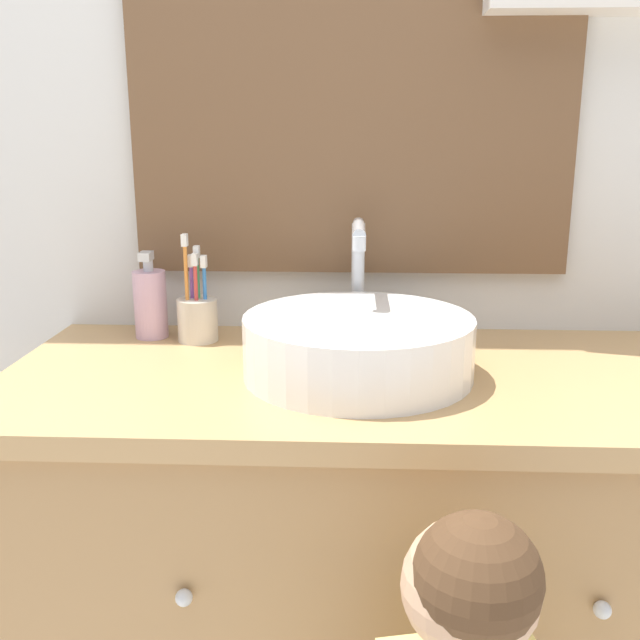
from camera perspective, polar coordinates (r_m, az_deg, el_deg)
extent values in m
cube|color=silver|center=(1.41, 5.13, 15.49)|extent=(3.20, 0.06, 2.50)
cube|color=brown|center=(1.38, 2.63, 22.78)|extent=(0.82, 0.02, 0.91)
cube|color=#B2C1CC|center=(1.37, 2.63, 22.81)|extent=(0.76, 0.01, 0.85)
cube|color=#A37A4C|center=(1.37, 4.83, -22.00)|extent=(1.21, 0.51, 0.82)
cube|color=tan|center=(1.17, 5.28, -5.01)|extent=(1.25, 0.55, 0.03)
sphere|color=silver|center=(1.06, -10.83, -20.98)|extent=(0.02, 0.02, 0.02)
sphere|color=silver|center=(1.09, 21.66, -20.75)|extent=(0.02, 0.02, 0.02)
cylinder|color=white|center=(1.13, 3.06, -2.10)|extent=(0.37, 0.37, 0.10)
cylinder|color=silver|center=(1.12, 3.09, 0.10)|extent=(0.30, 0.30, 0.01)
cylinder|color=silver|center=(1.32, 3.04, 3.02)|extent=(0.02, 0.02, 0.22)
cylinder|color=silver|center=(1.22, 3.13, 7.27)|extent=(0.02, 0.16, 0.02)
cylinder|color=silver|center=(1.14, 3.15, 6.15)|extent=(0.02, 0.02, 0.02)
sphere|color=white|center=(1.34, 7.29, -0.21)|extent=(0.05, 0.05, 0.05)
cylinder|color=beige|center=(1.35, -9.77, 0.01)|extent=(0.07, 0.07, 0.08)
cylinder|color=#3884DB|center=(1.33, -9.18, 1.93)|extent=(0.01, 0.01, 0.15)
cube|color=white|center=(1.32, -9.29, 4.65)|extent=(0.01, 0.02, 0.02)
cylinder|color=#47B26B|center=(1.34, -9.72, 2.36)|extent=(0.01, 0.01, 0.16)
cube|color=white|center=(1.33, -9.85, 5.40)|extent=(0.01, 0.02, 0.02)
cylinder|color=#8E56B7|center=(1.35, -10.19, 2.00)|extent=(0.01, 0.01, 0.15)
cube|color=white|center=(1.33, -10.31, 4.68)|extent=(0.01, 0.02, 0.02)
cylinder|color=orange|center=(1.33, -10.62, 2.71)|extent=(0.01, 0.01, 0.19)
cube|color=white|center=(1.31, -10.79, 6.30)|extent=(0.01, 0.02, 0.02)
cylinder|color=#D6423D|center=(1.33, -9.87, 1.95)|extent=(0.01, 0.01, 0.15)
cube|color=white|center=(1.31, -9.99, 4.79)|extent=(0.01, 0.02, 0.02)
cylinder|color=#CCA3BC|center=(1.38, -13.41, 1.23)|extent=(0.06, 0.06, 0.13)
cylinder|color=silver|center=(1.37, -13.59, 4.28)|extent=(0.02, 0.02, 0.02)
cube|color=silver|center=(1.35, -13.76, 4.98)|extent=(0.02, 0.03, 0.02)
sphere|color=tan|center=(0.84, 11.95, -20.14)|extent=(0.15, 0.15, 0.15)
sphere|color=#4C331E|center=(0.81, 12.44, -19.49)|extent=(0.14, 0.14, 0.14)
cylinder|color=#E0CC70|center=(1.08, 11.26, -21.17)|extent=(0.09, 0.26, 0.04)
cylinder|color=#D6423D|center=(1.16, 9.08, -16.01)|extent=(0.02, 0.05, 0.12)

